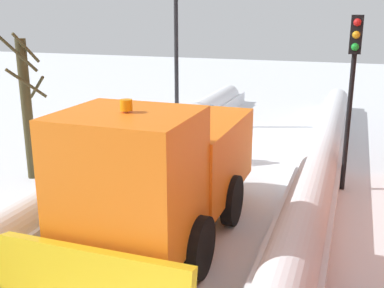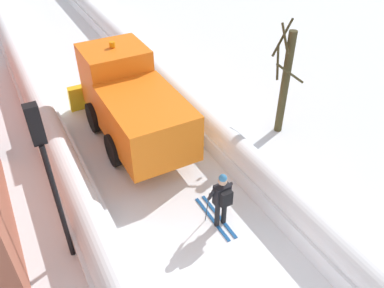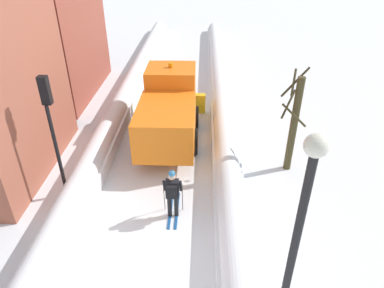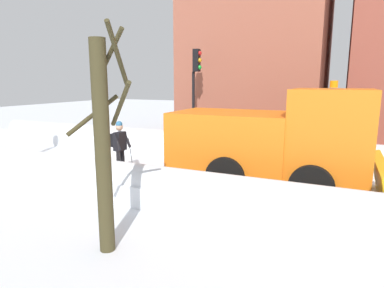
{
  "view_description": "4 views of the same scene",
  "coord_description": "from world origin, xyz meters",
  "px_view_note": "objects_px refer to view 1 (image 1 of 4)",
  "views": [
    {
      "loc": [
        -3.27,
        15.13,
        4.44
      ],
      "look_at": [
        0.7,
        3.86,
        1.05
      ],
      "focal_mm": 43.44,
      "sensor_mm": 36.0,
      "label": 1
    },
    {
      "loc": [
        -3.51,
        -3.92,
        8.31
      ],
      "look_at": [
        1.15,
        4.66,
        0.97
      ],
      "focal_mm": 36.44,
      "sensor_mm": 36.0,
      "label": 2
    },
    {
      "loc": [
        1.57,
        -6.45,
        7.97
      ],
      "look_at": [
        1.24,
        4.32,
        1.49
      ],
      "focal_mm": 32.47,
      "sensor_mm": 36.0,
      "label": 3
    },
    {
      "loc": [
        9.49,
        8.82,
        3.08
      ],
      "look_at": [
        -0.35,
        4.34,
        1.03
      ],
      "focal_mm": 30.75,
      "sensor_mm": 36.0,
      "label": 4
    }
  ],
  "objects_px": {
    "skier": "(211,131)",
    "traffic_light_pole": "(353,71)",
    "bare_tree_near": "(27,107)",
    "street_lamp": "(176,41)",
    "plow_truck": "(162,170)"
  },
  "relations": [
    {
      "from": "plow_truck",
      "to": "traffic_light_pole",
      "type": "height_order",
      "value": "traffic_light_pole"
    },
    {
      "from": "traffic_light_pole",
      "to": "bare_tree_near",
      "type": "xyz_separation_m",
      "value": [
        8.18,
        1.84,
        -1.07
      ]
    },
    {
      "from": "bare_tree_near",
      "to": "street_lamp",
      "type": "bearing_deg",
      "value": -103.33
    },
    {
      "from": "skier",
      "to": "bare_tree_near",
      "type": "distance_m",
      "value": 5.28
    },
    {
      "from": "street_lamp",
      "to": "skier",
      "type": "bearing_deg",
      "value": 123.83
    },
    {
      "from": "plow_truck",
      "to": "street_lamp",
      "type": "distance_m",
      "value": 9.77
    },
    {
      "from": "skier",
      "to": "plow_truck",
      "type": "bearing_deg",
      "value": 96.03
    },
    {
      "from": "traffic_light_pole",
      "to": "skier",
      "type": "bearing_deg",
      "value": -15.28
    },
    {
      "from": "plow_truck",
      "to": "skier",
      "type": "xyz_separation_m",
      "value": [
        0.53,
        -5.05,
        -0.48
      ]
    },
    {
      "from": "skier",
      "to": "traffic_light_pole",
      "type": "distance_m",
      "value": 4.53
    },
    {
      "from": "skier",
      "to": "traffic_light_pole",
      "type": "relative_size",
      "value": 0.41
    },
    {
      "from": "skier",
      "to": "street_lamp",
      "type": "bearing_deg",
      "value": -56.17
    },
    {
      "from": "bare_tree_near",
      "to": "traffic_light_pole",
      "type": "bearing_deg",
      "value": -167.31
    },
    {
      "from": "skier",
      "to": "street_lamp",
      "type": "relative_size",
      "value": 0.34
    },
    {
      "from": "plow_truck",
      "to": "street_lamp",
      "type": "height_order",
      "value": "street_lamp"
    }
  ]
}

